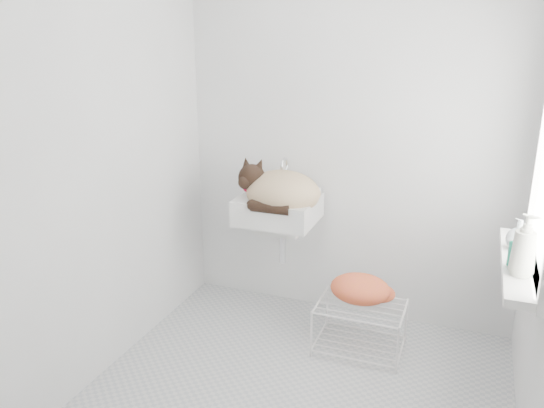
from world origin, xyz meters
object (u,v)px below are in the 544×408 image
(cat, at_px, (279,192))
(bottle_a, at_px, (520,275))
(wire_rack, at_px, (360,328))
(sink, at_px, (278,197))
(bottle_b, at_px, (519,268))
(bottle_c, at_px, (517,249))

(cat, relative_size, bottle_a, 2.41)
(cat, relative_size, wire_rack, 1.12)
(cat, distance_m, wire_rack, 0.98)
(sink, relative_size, bottle_b, 2.79)
(sink, height_order, bottle_b, sink)
(cat, height_order, bottle_c, cat)
(cat, bearing_deg, bottle_b, -9.43)
(bottle_b, bearing_deg, bottle_a, -90.00)
(cat, height_order, bottle_a, cat)
(bottle_b, distance_m, bottle_c, 0.24)
(bottle_b, bearing_deg, bottle_c, 90.00)
(bottle_a, relative_size, bottle_c, 1.57)
(bottle_b, xyz_separation_m, bottle_c, (0.00, 0.24, 0.00))
(wire_rack, bearing_deg, cat, 161.66)
(cat, height_order, bottle_b, cat)
(wire_rack, bearing_deg, bottle_a, -32.42)
(cat, distance_m, bottle_c, 1.43)
(wire_rack, bearing_deg, sink, 160.39)
(wire_rack, distance_m, bottle_b, 1.13)
(wire_rack, xyz_separation_m, bottle_c, (0.78, -0.18, 0.70))
(cat, bearing_deg, sink, 133.64)
(bottle_a, height_order, bottle_b, bottle_a)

